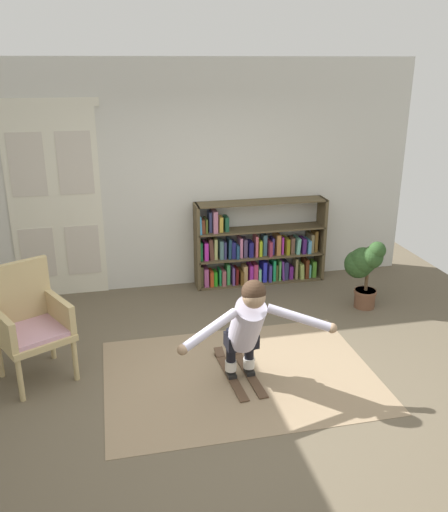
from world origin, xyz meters
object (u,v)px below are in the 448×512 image
at_px(bookshelf, 256,251).
at_px(wicker_chair, 29,320).
at_px(skis_pair, 239,372).
at_px(potted_plant, 364,266).
at_px(person_skier, 247,324).

bearing_deg(bookshelf, wicker_chair, -146.51).
height_order(bookshelf, skis_pair, bookshelf).
relative_size(potted_plant, skis_pair, 0.95).
bearing_deg(person_skier, bookshelf, 72.54).
xyz_separation_m(potted_plant, person_skier, (-1.82, -1.38, 0.12)).
bearing_deg(bookshelf, skis_pair, -109.52).
distance_m(bookshelf, wicker_chair, 3.22).
xyz_separation_m(bookshelf, wicker_chair, (-2.69, -1.78, 0.13)).
xyz_separation_m(potted_plant, skis_pair, (-1.83, -1.15, -0.51)).
height_order(wicker_chair, skis_pair, wicker_chair).
bearing_deg(wicker_chair, bookshelf, 33.49).
xyz_separation_m(bookshelf, skis_pair, (-0.77, -2.18, -0.43)).
bearing_deg(bookshelf, potted_plant, -44.26).
bearing_deg(person_skier, potted_plant, 37.28).
distance_m(skis_pair, person_skier, 0.67).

